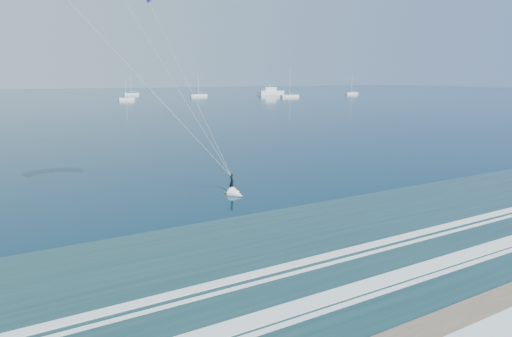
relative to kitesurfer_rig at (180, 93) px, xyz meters
The scene contains 7 objects.
kitesurfer_rig is the anchor object (origin of this frame).
motor_yacht 241.09m from the kitesurfer_rig, 55.91° to the left, with size 16.21×4.32×6.54m.
sailboat_3 182.10m from the kitesurfer_rig, 76.28° to the left, with size 6.84×2.40×9.75m.
sailboat_4 245.64m from the kitesurfer_rig, 75.27° to the left, with size 8.26×2.40×11.30m.
sailboat_5 217.92m from the kitesurfer_rig, 66.06° to the left, with size 9.32×2.40×12.63m.
sailboat_6 209.80m from the kitesurfer_rig, 52.92° to the left, with size 10.57×2.40×14.07m.
sailboat_7 255.97m from the kitesurfer_rig, 44.85° to the left, with size 8.78×2.40×11.65m.
Camera 1 is at (-23.20, -9.83, 10.23)m, focal length 32.00 mm.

